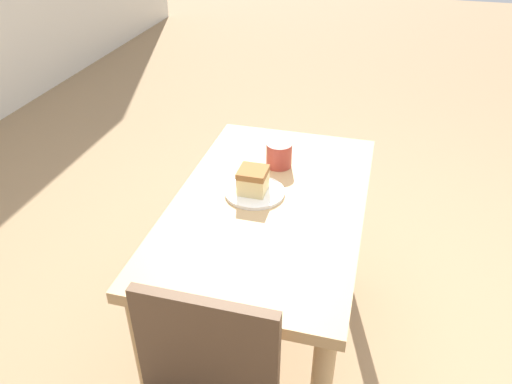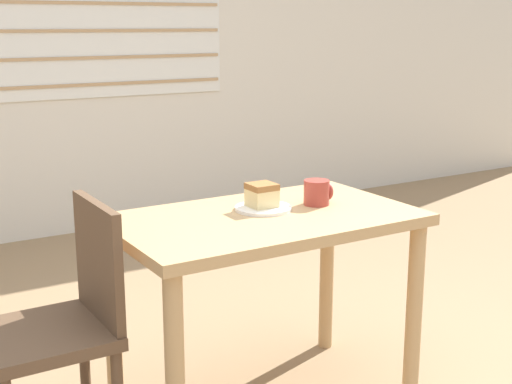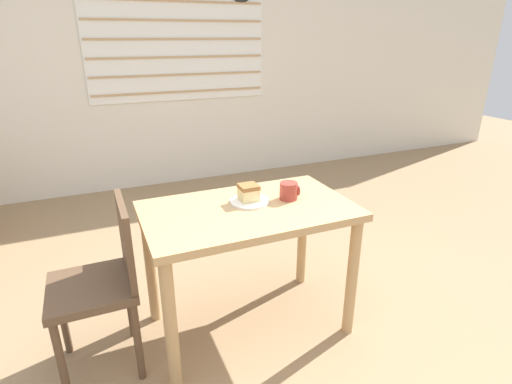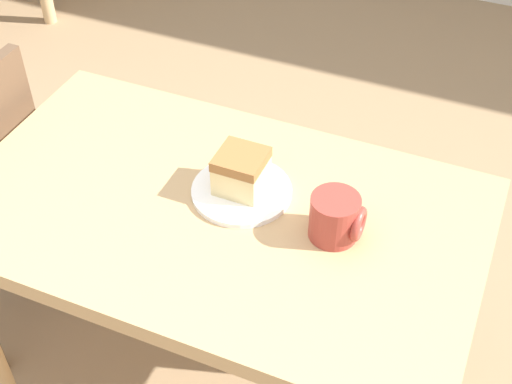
% 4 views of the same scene
% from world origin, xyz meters
% --- Properties ---
extents(ground_plane, '(14.00, 14.00, 0.00)m').
position_xyz_m(ground_plane, '(0.00, 0.00, 0.00)').
color(ground_plane, '#997A56').
extents(dining_table_near, '(1.07, 0.64, 0.73)m').
position_xyz_m(dining_table_near, '(0.04, 0.44, 0.62)').
color(dining_table_near, tan).
rests_on(dining_table_near, ground_plane).
extents(plate, '(0.21, 0.21, 0.01)m').
position_xyz_m(plate, '(0.07, 0.50, 0.74)').
color(plate, white).
rests_on(plate, dining_table_near).
extents(cake_slice, '(0.10, 0.10, 0.09)m').
position_xyz_m(cake_slice, '(0.07, 0.50, 0.79)').
color(cake_slice, '#E5CC89').
rests_on(cake_slice, plate).
extents(coffee_mug, '(0.10, 0.10, 0.09)m').
position_xyz_m(coffee_mug, '(0.29, 0.46, 0.78)').
color(coffee_mug, '#9E382D').
rests_on(coffee_mug, dining_table_near).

